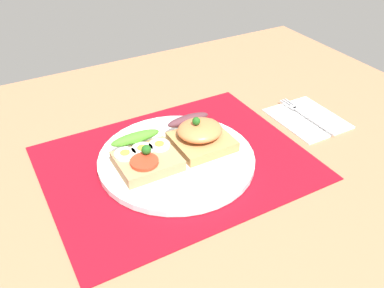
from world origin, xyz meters
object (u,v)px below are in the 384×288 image
sandwich_egg_tomato (145,156)px  napkin (306,117)px  sandwich_salmon (200,134)px  fork (305,115)px  plate (177,159)px

sandwich_egg_tomato → napkin: 34.61cm
sandwich_salmon → fork: (23.80, -0.72, -2.70)cm
plate → sandwich_egg_tomato: bearing=171.3°
sandwich_egg_tomato → sandwich_salmon: 10.59cm
sandwich_egg_tomato → plate: bearing=-8.7°
sandwich_salmon → napkin: 24.17cm
sandwich_salmon → napkin: size_ratio=0.76×
plate → napkin: size_ratio=1.89×
sandwich_salmon → fork: sandwich_salmon is taller
sandwich_egg_tomato → sandwich_salmon: (10.56, 0.47, 0.59)cm
plate → sandwich_salmon: size_ratio=2.49×
sandwich_salmon → fork: size_ratio=0.71×
sandwich_salmon → fork: bearing=-1.7°
plate → sandwich_egg_tomato: (-5.34, 0.82, 1.99)cm
plate → sandwich_salmon: 5.97cm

